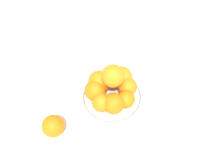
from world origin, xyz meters
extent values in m
plane|color=silver|center=(0.00, 0.00, 0.00)|extent=(4.00, 4.00, 0.00)
cylinder|color=silver|center=(0.00, 0.00, 0.01)|extent=(0.23, 0.23, 0.01)
torus|color=silver|center=(0.00, 0.00, 0.02)|extent=(0.24, 0.24, 0.02)
sphere|color=orange|center=(0.06, -0.02, 0.07)|extent=(0.08, 0.08, 0.08)
sphere|color=orange|center=(0.05, 0.02, 0.07)|extent=(0.07, 0.07, 0.07)
sphere|color=orange|center=(0.02, 0.05, 0.07)|extent=(0.08, 0.08, 0.08)
sphere|color=orange|center=(-0.02, 0.06, 0.07)|extent=(0.08, 0.08, 0.08)
sphere|color=orange|center=(-0.06, 0.02, 0.07)|extent=(0.07, 0.07, 0.07)
sphere|color=orange|center=(-0.05, -0.02, 0.07)|extent=(0.07, 0.07, 0.07)
sphere|color=orange|center=(-0.02, -0.06, 0.06)|extent=(0.06, 0.06, 0.06)
sphere|color=orange|center=(0.03, -0.05, 0.07)|extent=(0.07, 0.07, 0.07)
sphere|color=orange|center=(0.01, 0.00, 0.13)|extent=(0.08, 0.08, 0.08)
sphere|color=orange|center=(-0.17, 0.16, 0.04)|extent=(0.08, 0.08, 0.08)
cube|color=silver|center=(-0.21, -0.20, 0.00)|extent=(0.14, 0.14, 0.01)
camera|label=1|loc=(-0.41, -0.10, 0.71)|focal=35.00mm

